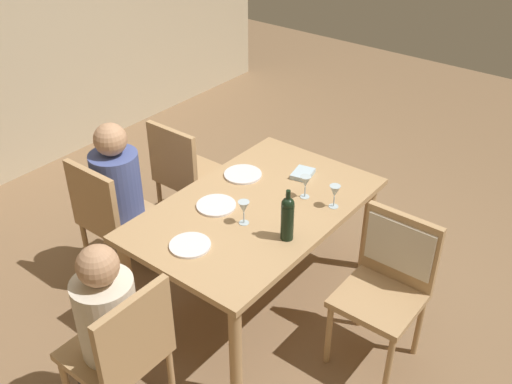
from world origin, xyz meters
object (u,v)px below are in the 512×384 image
wine_bottle_tall_green (287,217)px  wine_glass_near_right (244,208)px  person_man_bearded (105,322)px  wine_glass_centre (305,182)px  dining_table (256,217)px  dinner_plate_guest_right (190,245)px  chair_left_end (124,349)px  dinner_plate_guest_left (216,205)px  chair_far_right (185,171)px  chair_near (392,269)px  handbag (225,194)px  dinner_plate_host (243,174)px  person_woman_host (121,190)px  chair_far_left (110,214)px  wine_glass_near_left (335,192)px

wine_bottle_tall_green → wine_glass_near_right: (-0.04, 0.28, -0.04)m
person_man_bearded → wine_glass_centre: person_man_bearded is taller
dining_table → dinner_plate_guest_right: (-0.54, 0.04, 0.09)m
chair_left_end → dinner_plate_guest_left: chair_left_end is taller
chair_left_end → chair_far_right: same height
chair_near → wine_glass_centre: bearing=-11.6°
chair_left_end → handbag: size_ratio=3.29×
wine_glass_near_right → dinner_plate_host: size_ratio=0.60×
dining_table → dinner_plate_host: size_ratio=6.23×
dining_table → person_woman_host: bearing=110.5°
dining_table → wine_glass_near_right: (-0.19, -0.06, 0.19)m
chair_far_left → wine_glass_near_left: 1.47m
chair_near → dinner_plate_guest_right: (-0.66, 0.91, 0.14)m
chair_near → dinner_plate_guest_right: size_ratio=3.98×
dinner_plate_guest_left → person_man_bearded: bearing=-170.9°
chair_near → dinner_plate_guest_right: chair_near is taller
wine_glass_near_left → wine_glass_centre: (-0.02, 0.20, 0.00)m
dining_table → person_man_bearded: size_ratio=1.40×
chair_far_left → wine_glass_near_left: bearing=30.1°
wine_glass_near_left → dinner_plate_guest_right: bearing=153.1°
chair_near → person_man_bearded: bearing=55.1°
wine_glass_near_left → chair_far_right: bearing=90.9°
dining_table → dinner_plate_guest_left: size_ratio=6.43×
dining_table → chair_left_end: size_ratio=1.69×
chair_near → handbag: chair_near is taller
wine_glass_near_right → dinner_plate_host: (0.42, 0.35, -0.10)m
chair_left_end → chair_far_right: (1.42, 0.96, 0.00)m
dining_table → wine_glass_centre: bearing=-33.8°
dining_table → person_woman_host: 0.93m
wine_glass_near_left → wine_glass_near_right: bearing=145.6°
wine_glass_near_right → dinner_plate_guest_right: size_ratio=0.64×
chair_far_right → dining_table: bearing=-16.9°
wine_glass_near_right → dinner_plate_guest_left: wine_glass_near_right is taller
wine_bottle_tall_green → wine_glass_centre: wine_bottle_tall_green is taller
chair_far_right → wine_glass_near_right: chair_far_right is taller
chair_far_right → chair_left_end: bearing=-56.1°
wine_glass_near_left → handbag: wine_glass_near_left is taller
wine_bottle_tall_green → dinner_plate_guest_left: 0.54m
chair_left_end → wine_bottle_tall_green: wine_bottle_tall_green is taller
dinner_plate_guest_left → dinner_plate_guest_right: size_ratio=1.05×
chair_far_right → handbag: 0.61m
chair_far_left → wine_glass_near_right: 1.00m
wine_glass_near_left → wine_glass_centre: size_ratio=1.00×
chair_near → wine_glass_centre: chair_near is taller
dining_table → chair_near: chair_near is taller
person_woman_host → wine_glass_near_left: (0.61, -1.25, 0.17)m
dinner_plate_host → dinner_plate_guest_right: same height
chair_far_left → dining_table: bearing=26.7°
dinner_plate_host → dinner_plate_guest_right: 0.81m
wine_bottle_tall_green → person_man_bearded: bearing=160.3°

